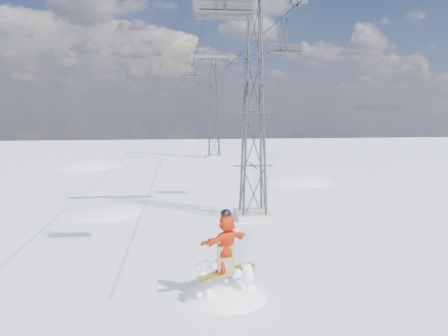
{
  "coord_description": "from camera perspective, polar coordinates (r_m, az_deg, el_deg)",
  "views": [
    {
      "loc": [
        -2.86,
        -12.13,
        5.75
      ],
      "look_at": [
        -1.28,
        2.74,
        3.46
      ],
      "focal_mm": 32.0,
      "sensor_mm": 36.0,
      "label": 1
    }
  ],
  "objects": [
    {
      "name": "haul_cables",
      "position": [
        32.25,
        0.54,
        17.79
      ],
      "size": [
        4.46,
        51.0,
        0.06
      ],
      "color": "black",
      "rests_on": "ground"
    },
    {
      "name": "ground",
      "position": [
        13.73,
        6.8,
        -16.14
      ],
      "size": [
        120.0,
        120.0,
        0.0
      ],
      "primitive_type": "plane",
      "color": "white",
      "rests_on": "ground"
    },
    {
      "name": "lift_chair_mid",
      "position": [
        23.36,
        8.87,
        16.38
      ],
      "size": [
        1.95,
        0.56,
        2.41
      ],
      "color": "black",
      "rests_on": "ground"
    },
    {
      "name": "snow_terrain",
      "position": [
        36.78,
        -8.84,
        -16.07
      ],
      "size": [
        39.0,
        37.0,
        22.0
      ],
      "color": "white",
      "rests_on": "ground"
    },
    {
      "name": "lift_tower_near",
      "position": [
        20.46,
        4.27,
        7.87
      ],
      "size": [
        5.2,
        1.8,
        11.43
      ],
      "color": "#999999",
      "rests_on": "ground"
    },
    {
      "name": "lift_chair_far",
      "position": [
        42.51,
        -4.2,
        13.11
      ],
      "size": [
        1.82,
        0.52,
        2.25
      ],
      "color": "black",
      "rests_on": "ground"
    },
    {
      "name": "lift_tower_far",
      "position": [
        45.28,
        -1.46,
        8.33
      ],
      "size": [
        5.2,
        1.8,
        11.43
      ],
      "color": "#999999",
      "rests_on": "ground"
    },
    {
      "name": "lift_chair_near",
      "position": [
        14.04,
        0.07,
        21.99
      ],
      "size": [
        1.88,
        0.54,
        2.34
      ],
      "color": "black",
      "rests_on": "ground"
    }
  ]
}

